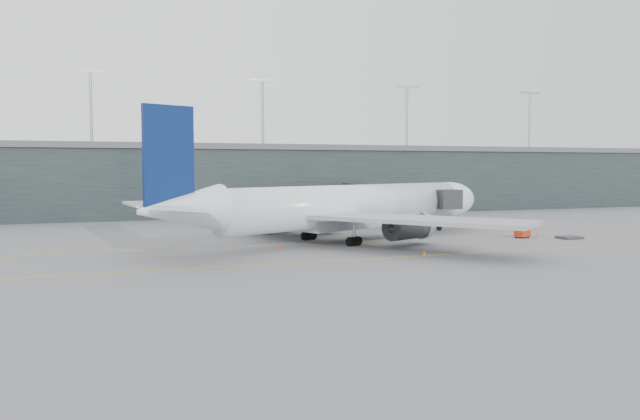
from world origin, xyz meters
name	(u,v)px	position (x,y,z in m)	size (l,w,h in m)	color
ground	(314,239)	(0.00, 0.00, 0.00)	(320.00, 320.00, 0.00)	#5B5B60
taxiline_a	(323,242)	(0.00, -4.00, 0.01)	(160.00, 0.25, 0.02)	gold
taxiline_b	(371,258)	(0.00, -20.00, 0.01)	(160.00, 0.25, 0.02)	gold
taxiline_lead_main	(303,226)	(5.00, 20.00, 0.01)	(0.25, 60.00, 0.02)	gold
terminal	(231,179)	(0.00, 58.00, 7.62)	(240.00, 36.00, 29.00)	#1D2728
main_aircraft	(348,207)	(3.94, -3.34, 4.84)	(58.87, 54.36, 17.23)	white
jet_bridge	(381,194)	(22.65, 25.22, 5.24)	(4.30, 45.88, 7.00)	#2A2B2F
gse_cart	(522,232)	(29.58, -8.59, 0.87)	(2.67, 2.21, 1.56)	red
baggage_dolly	(569,237)	(35.34, -11.84, 0.19)	(3.15, 2.52, 0.32)	#313136
uld_a	(266,229)	(-4.63, 9.00, 0.87)	(2.24, 2.06, 1.65)	#323136
uld_b	(271,226)	(-3.29, 11.44, 0.99)	(2.53, 2.31, 1.88)	#323136
uld_c	(282,226)	(-1.40, 11.23, 0.95)	(2.09, 1.72, 1.80)	#323136
cone_nose	(537,234)	(33.27, -7.38, 0.32)	(0.40, 0.40, 0.64)	#DF570C
cone_wing_stbd	(424,253)	(6.88, -19.93, 0.31)	(0.39, 0.39, 0.62)	orange
cone_wing_port	(327,227)	(6.75, 12.72, 0.39)	(0.49, 0.49, 0.78)	red
cone_tail	(279,247)	(-7.82, -9.22, 0.31)	(0.38, 0.38, 0.61)	#F1340D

